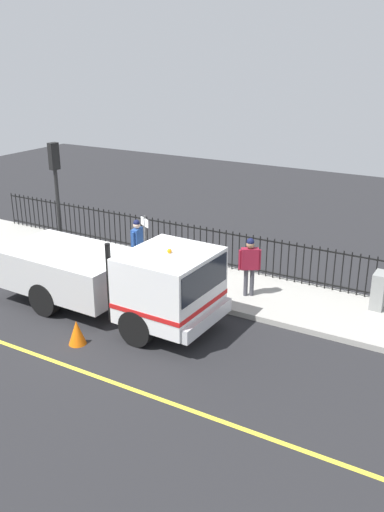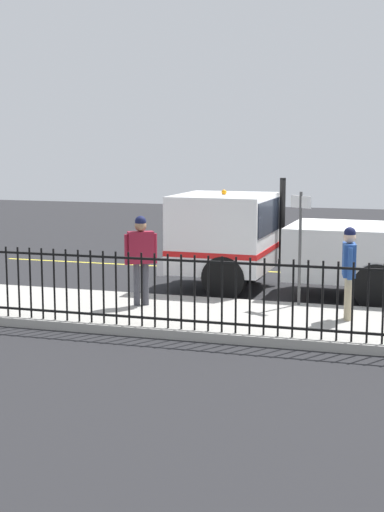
% 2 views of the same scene
% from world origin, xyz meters
% --- Properties ---
extents(ground_plane, '(44.66, 44.66, 0.00)m').
position_xyz_m(ground_plane, '(0.00, 0.00, 0.00)').
color(ground_plane, '#232326').
rests_on(ground_plane, ground).
extents(sidewalk_slab, '(2.92, 20.30, 0.16)m').
position_xyz_m(sidewalk_slab, '(3.20, 0.00, 0.08)').
color(sidewalk_slab, '#A3A099').
rests_on(sidewalk_slab, ground).
extents(lane_marking, '(0.12, 18.27, 0.01)m').
position_xyz_m(lane_marking, '(-2.62, 0.00, 0.00)').
color(lane_marking, yellow).
rests_on(lane_marking, ground).
extents(work_truck, '(2.52, 6.77, 2.55)m').
position_xyz_m(work_truck, '(0.13, -0.37, 1.22)').
color(work_truck, white).
rests_on(work_truck, ground).
extents(worker_standing, '(0.46, 0.57, 1.79)m').
position_xyz_m(worker_standing, '(2.88, -2.93, 1.26)').
color(worker_standing, maroon).
rests_on(worker_standing, sidewalk_slab).
extents(pedestrian_distant, '(0.63, 0.29, 1.71)m').
position_xyz_m(pedestrian_distant, '(2.94, 1.13, 1.21)').
color(pedestrian_distant, '#264C99').
rests_on(pedestrian_distant, sidewalk_slab).
extents(iron_fence, '(0.04, 17.29, 1.32)m').
position_xyz_m(iron_fence, '(4.51, 0.00, 0.83)').
color(iron_fence, black).
rests_on(iron_fence, sidewalk_slab).
extents(traffic_light_near, '(0.33, 0.26, 4.12)m').
position_xyz_m(traffic_light_near, '(1.97, 3.56, 3.08)').
color(traffic_light_near, black).
rests_on(traffic_light_near, sidewalk_slab).
extents(utility_cabinet, '(0.60, 0.35, 1.06)m').
position_xyz_m(utility_cabinet, '(3.96, -6.44, 0.69)').
color(utility_cabinet, gray).
rests_on(utility_cabinet, sidewalk_slab).
extents(traffic_cone, '(0.45, 0.45, 0.65)m').
position_xyz_m(traffic_cone, '(-1.68, -0.28, 0.32)').
color(traffic_cone, orange).
rests_on(traffic_cone, ground).
extents(street_sign, '(0.29, 0.44, 2.26)m').
position_xyz_m(street_sign, '(1.92, 0.07, 1.58)').
color(street_sign, '#4C4C4C').
rests_on(street_sign, sidewalk_slab).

